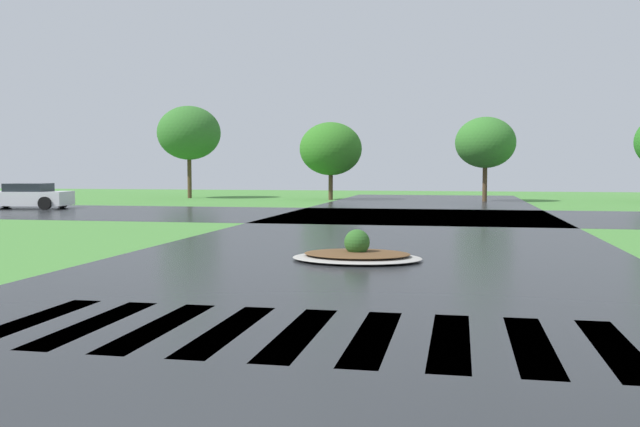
% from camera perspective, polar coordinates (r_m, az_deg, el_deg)
% --- Properties ---
extents(asphalt_roadway, '(11.62, 80.00, 0.01)m').
position_cam_1_polar(asphalt_roadway, '(14.16, 3.58, -4.40)').
color(asphalt_roadway, '#232628').
rests_on(asphalt_roadway, ground).
extents(asphalt_cross_road, '(90.00, 10.46, 0.01)m').
position_cam_1_polar(asphalt_cross_road, '(29.81, 7.69, -0.20)').
color(asphalt_cross_road, '#232628').
rests_on(asphalt_cross_road, ground).
extents(crosswalk_stripes, '(7.65, 2.83, 0.01)m').
position_cam_1_polar(crosswalk_stripes, '(8.58, -1.71, -9.70)').
color(crosswalk_stripes, white).
rests_on(crosswalk_stripes, ground).
extents(median_island, '(2.83, 2.15, 0.68)m').
position_cam_1_polar(median_island, '(15.21, 3.03, -3.35)').
color(median_island, '#9E9B93').
rests_on(median_island, ground).
extents(car_blue_compact, '(4.59, 2.63, 1.27)m').
position_cam_1_polar(car_blue_compact, '(38.01, -22.88, 1.28)').
color(car_blue_compact, silver).
rests_on(car_blue_compact, ground).
extents(background_treeline, '(43.93, 5.77, 6.28)m').
position_cam_1_polar(background_treeline, '(45.01, 9.17, 5.89)').
color(background_treeline, '#4C3823').
rests_on(background_treeline, ground).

